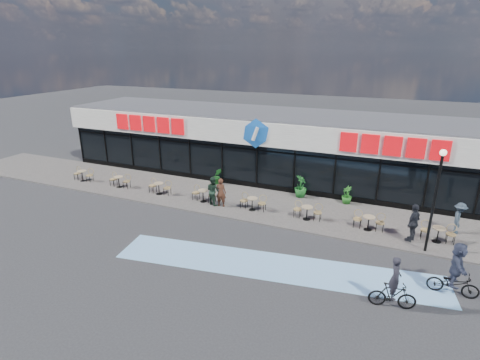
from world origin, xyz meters
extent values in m
plane|color=#28282B|center=(0.00, 0.00, 0.00)|extent=(120.00, 120.00, 0.00)
cube|color=#635C57|center=(0.00, 4.50, 0.05)|extent=(44.00, 5.00, 0.10)
cube|color=#77AFE2|center=(4.00, -1.50, 0.01)|extent=(14.17, 4.13, 0.01)
cube|color=black|center=(0.00, 10.00, 1.50)|extent=(30.00, 6.00, 3.00)
cube|color=white|center=(0.00, 9.85, 3.75)|extent=(30.60, 6.30, 1.50)
cube|color=#47474C|center=(0.00, 10.00, 4.55)|extent=(30.60, 6.30, 0.10)
cube|color=navy|center=(0.00, 6.96, 3.05)|extent=(30.60, 0.08, 0.18)
cube|color=black|center=(0.00, 6.97, 2.65)|extent=(30.00, 0.06, 0.08)
cube|color=black|center=(0.00, 6.98, 0.20)|extent=(30.00, 0.10, 0.40)
cube|color=red|center=(-8.00, 6.70, 3.80)|extent=(5.63, 0.18, 1.10)
cube|color=red|center=(8.00, 6.70, 3.80)|extent=(5.63, 0.18, 1.10)
ellipsoid|color=#1657B4|center=(0.00, 6.70, 3.80)|extent=(1.90, 0.24, 1.90)
cylinder|color=black|center=(-15.00, 6.97, 1.50)|extent=(0.10, 0.10, 3.00)
cylinder|color=black|center=(-12.50, 6.97, 1.50)|extent=(0.10, 0.10, 3.00)
cylinder|color=black|center=(-10.00, 6.97, 1.50)|extent=(0.10, 0.10, 3.00)
cylinder|color=black|center=(-7.50, 6.97, 1.50)|extent=(0.10, 0.10, 3.00)
cylinder|color=black|center=(-5.00, 6.97, 1.50)|extent=(0.10, 0.10, 3.00)
cylinder|color=black|center=(-2.50, 6.97, 1.50)|extent=(0.10, 0.10, 3.00)
cylinder|color=black|center=(0.00, 6.97, 1.50)|extent=(0.10, 0.10, 3.00)
cylinder|color=black|center=(2.50, 6.97, 1.50)|extent=(0.10, 0.10, 3.00)
cylinder|color=black|center=(5.00, 6.97, 1.50)|extent=(0.10, 0.10, 3.00)
cylinder|color=black|center=(7.50, 6.97, 1.50)|extent=(0.10, 0.10, 3.00)
cylinder|color=black|center=(10.00, 6.97, 1.50)|extent=(0.10, 0.10, 3.00)
cylinder|color=black|center=(12.50, 6.97, 1.50)|extent=(0.10, 0.10, 3.00)
cylinder|color=black|center=(10.00, 2.30, 2.37)|extent=(0.12, 0.12, 4.55)
sphere|color=#FFF2CC|center=(10.00, 2.30, 4.75)|extent=(0.28, 0.28, 0.28)
cylinder|color=tan|center=(-11.58, 3.45, 0.82)|extent=(0.60, 0.60, 0.04)
cylinder|color=black|center=(-11.58, 3.45, 0.47)|extent=(0.06, 0.06, 0.70)
cylinder|color=black|center=(-11.58, 3.45, 0.11)|extent=(0.40, 0.40, 0.02)
cylinder|color=tan|center=(-8.42, 3.45, 0.82)|extent=(0.60, 0.60, 0.04)
cylinder|color=black|center=(-8.42, 3.45, 0.47)|extent=(0.06, 0.06, 0.70)
cylinder|color=black|center=(-8.42, 3.45, 0.11)|extent=(0.40, 0.40, 0.02)
cylinder|color=tan|center=(-5.26, 3.45, 0.82)|extent=(0.60, 0.60, 0.04)
cylinder|color=black|center=(-5.26, 3.45, 0.47)|extent=(0.06, 0.06, 0.70)
cylinder|color=black|center=(-5.26, 3.45, 0.11)|extent=(0.40, 0.40, 0.02)
cylinder|color=tan|center=(-2.10, 3.45, 0.82)|extent=(0.60, 0.60, 0.04)
cylinder|color=black|center=(-2.10, 3.45, 0.47)|extent=(0.06, 0.06, 0.70)
cylinder|color=black|center=(-2.10, 3.45, 0.11)|extent=(0.40, 0.40, 0.02)
cylinder|color=tan|center=(1.06, 3.45, 0.82)|extent=(0.60, 0.60, 0.04)
cylinder|color=black|center=(1.06, 3.45, 0.47)|extent=(0.06, 0.06, 0.70)
cylinder|color=black|center=(1.06, 3.45, 0.11)|extent=(0.40, 0.40, 0.02)
cylinder|color=tan|center=(4.22, 3.45, 0.82)|extent=(0.60, 0.60, 0.04)
cylinder|color=black|center=(4.22, 3.45, 0.47)|extent=(0.06, 0.06, 0.70)
cylinder|color=black|center=(4.22, 3.45, 0.11)|extent=(0.40, 0.40, 0.02)
cylinder|color=tan|center=(7.38, 3.45, 0.82)|extent=(0.60, 0.60, 0.04)
cylinder|color=black|center=(7.38, 3.45, 0.47)|extent=(0.06, 0.06, 0.70)
cylinder|color=black|center=(7.38, 3.45, 0.11)|extent=(0.40, 0.40, 0.02)
cylinder|color=tan|center=(10.54, 3.45, 0.82)|extent=(0.60, 0.60, 0.04)
cylinder|color=black|center=(10.54, 3.45, 0.47)|extent=(0.06, 0.06, 0.70)
cylinder|color=black|center=(10.54, 3.45, 0.11)|extent=(0.40, 0.40, 0.02)
imported|color=#18541A|center=(-2.73, 6.61, 0.65)|extent=(0.77, 0.74, 1.10)
imported|color=#17531C|center=(3.08, 6.51, 0.78)|extent=(0.79, 0.79, 1.35)
imported|color=#1F5E1A|center=(5.88, 6.56, 0.64)|extent=(0.84, 0.84, 1.07)
imported|color=#49271A|center=(-0.82, 3.27, 0.96)|extent=(0.65, 0.46, 1.71)
imported|color=#192D20|center=(-1.36, 3.34, 0.96)|extent=(1.03, 0.94, 1.72)
imported|color=black|center=(9.39, 3.08, 1.05)|extent=(0.89, 1.21, 1.90)
imported|color=#293541|center=(11.50, 4.86, 0.90)|extent=(0.73, 1.11, 1.61)
imported|color=black|center=(8.72, -2.39, 0.50)|extent=(1.71, 0.75, 0.99)
imported|color=#222129|center=(8.72, -2.39, 1.25)|extent=(0.48, 0.64, 1.61)
imported|color=black|center=(10.80, -0.69, 0.47)|extent=(1.81, 0.68, 0.94)
imported|color=#31364C|center=(10.80, -0.69, 1.32)|extent=(0.57, 1.63, 1.74)
camera|label=1|loc=(8.07, -14.86, 8.88)|focal=28.00mm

